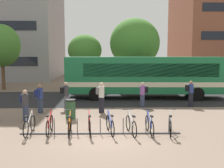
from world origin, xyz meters
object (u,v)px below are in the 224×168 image
Objects in this scene: parked_bicycle_silver_5 at (131,125)px; street_tree_2 at (135,43)px; parked_bicycle_red_1 at (50,125)px; parked_bicycle_blue_4 at (110,125)px; commuter_grey_pack_5 at (101,95)px; parked_bicycle_red_3 at (89,125)px; commuter_black_pack_4 at (65,94)px; parked_bicycle_white_0 at (29,125)px; commuter_navy_pack_6 at (40,97)px; trash_bin at (71,109)px; parked_bicycle_orange_2 at (70,126)px; city_bus at (144,75)px; commuter_navy_pack_1 at (25,103)px; parked_bicycle_blue_6 at (149,125)px; parked_bicycle_silver_7 at (170,125)px; street_tree_1 at (2,46)px; commuter_black_pack_2 at (143,93)px; commuter_black_pack_3 at (190,92)px; street_tree_0 at (85,50)px.

street_tree_2 is (1.85, 15.06, 4.12)m from parked_bicycle_silver_5.
parked_bicycle_red_1 is 1.01× the size of parked_bicycle_blue_4.
parked_bicycle_red_3 is at bearing -47.93° from commuter_grey_pack_5.
parked_bicycle_white_0 is at bearing -117.75° from commuter_black_pack_4.
parked_bicycle_red_1 is at bearing -139.40° from commuter_navy_pack_6.
trash_bin reaches higher than parked_bicycle_red_1.
parked_bicycle_blue_4 is (1.72, 0.14, 0.00)m from parked_bicycle_orange_2.
city_bus is 8.48m from commuter_navy_pack_6.
commuter_navy_pack_1 reaches higher than parked_bicycle_silver_5.
commuter_navy_pack_1 is (-5.99, 2.35, 0.55)m from parked_bicycle_blue_6.
parked_bicycle_silver_5 is (3.50, -0.17, 0.00)m from parked_bicycle_red_1.
parked_bicycle_silver_5 is 6.42m from commuter_navy_pack_6.
parked_bicycle_red_3 and parked_bicycle_silver_7 have the same top height.
parked_bicycle_silver_7 is at bearing 28.37° from commuter_navy_pack_1.
commuter_grey_pack_5 is 3.56m from commuter_navy_pack_6.
street_tree_2 is (6.20, 14.95, 4.12)m from parked_bicycle_white_0.
parked_bicycle_orange_2 is 16.81m from street_tree_1.
commuter_black_pack_2 is at bearing -12.66° from commuter_black_pack_4.
parked_bicycle_blue_4 is 1.01× the size of commuter_navy_pack_6.
street_tree_0 is (-7.56, 9.48, 2.81)m from commuter_black_pack_3.
parked_bicycle_silver_7 is at bearing -72.62° from street_tree_0.
parked_bicycle_orange_2 is 5.31m from commuter_black_pack_4.
parked_bicycle_red_1 is 1.02× the size of commuter_navy_pack_6.
parked_bicycle_silver_7 is at bearing -97.50° from parked_bicycle_red_3.
commuter_black_pack_3 reaches higher than parked_bicycle_white_0.
commuter_black_pack_4 is at bearing 107.32° from commuter_navy_pack_1.
commuter_navy_pack_6 is (-5.68, 4.12, 0.59)m from parked_bicycle_blue_6.
parked_bicycle_red_3 is (1.72, -0.06, 0.00)m from parked_bicycle_red_1.
parked_bicycle_blue_6 is 1.01× the size of commuter_black_pack_4.
street_tree_2 is (0.17, 15.07, 4.12)m from parked_bicycle_silver_7.
parked_bicycle_orange_2 is at bearing -139.84° from commuter_black_pack_3.
parked_bicycle_white_0 is 1.02× the size of commuter_navy_pack_6.
commuter_black_pack_2 is (4.85, 5.54, 0.54)m from parked_bicycle_red_1.
commuter_navy_pack_1 reaches higher than parked_bicycle_blue_6.
commuter_navy_pack_6 reaches higher than parked_bicycle_silver_5.
parked_bicycle_red_3 is at bearing -136.91° from commuter_black_pack_3.
commuter_black_pack_3 is at bearing -56.77° from parked_bicycle_white_0.
city_bus is 9.41m from parked_bicycle_silver_5.
street_tree_1 reaches higher than commuter_black_pack_2.
city_bus is at bearing 105.05° from commuter_grey_pack_5.
parked_bicycle_white_0 is 1.01× the size of parked_bicycle_blue_4.
commuter_grey_pack_5 reaches higher than parked_bicycle_white_0.
parked_bicycle_red_3 is 1.07× the size of commuter_black_pack_2.
parked_bicycle_red_3 is at bearing 14.03° from commuter_navy_pack_1.
commuter_navy_pack_1 is (-7.11, -6.77, -0.84)m from city_bus.
city_bus is 6.79m from commuter_black_pack_4.
trash_bin is (-1.61, -1.38, -0.51)m from commuter_grey_pack_5.
street_tree_0 reaches higher than parked_bicycle_silver_7.
commuter_grey_pack_5 is at bearing -20.69° from parked_bicycle_orange_2.
parked_bicycle_silver_5 is 15.95m from street_tree_0.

